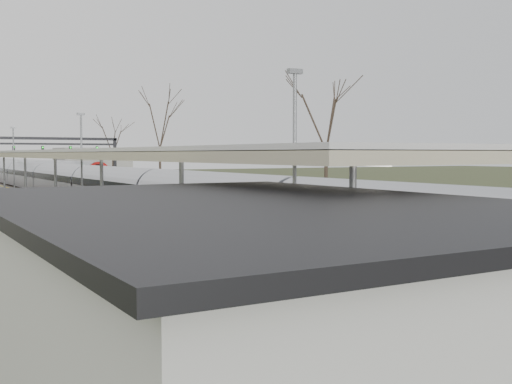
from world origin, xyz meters
The scene contains 9 objects.
track_bed centered at (0.26, 55.00, 0.06)m, with size 24.00×160.00×0.22m.
platform centered at (-9.05, 37.50, 0.50)m, with size 3.50×69.00×1.00m, color #9E9B93.
canopy centered at (-9.05, 32.99, 3.93)m, with size 4.10×50.00×3.11m.
station_building centered at (-12.50, 8.00, 1.60)m, with size 6.00×9.00×3.20m, color silver.
signal_gantry centered at (0.29, 84.99, 4.91)m, with size 21.00×0.59×6.08m.
tree_east_far centered at (14.00, 42.00, 7.29)m, with size 5.00×5.00×10.30m.
train_near centered at (-2.50, 51.46, 1.48)m, with size 2.62×90.21×3.05m.
train_far centered at (4.50, 109.50, 1.48)m, with size 2.62×75.21×3.05m.
passenger centered at (-8.68, 8.88, 1.87)m, with size 0.64×0.42×1.74m, color #302951.
Camera 1 is at (-16.69, 0.52, 3.94)m, focal length 45.00 mm.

